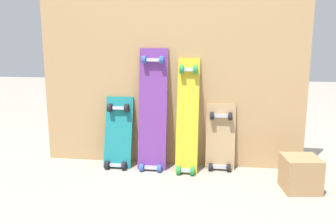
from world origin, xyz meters
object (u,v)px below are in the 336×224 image
(skateboard_purple, at_px, (153,114))
(skateboard_teal, at_px, (118,136))
(wooden_crate, at_px, (300,174))
(skateboard_natural, at_px, (220,141))
(skateboard_yellow, at_px, (187,120))

(skateboard_purple, bearing_deg, skateboard_teal, -179.05)
(skateboard_purple, height_order, wooden_crate, skateboard_purple)
(skateboard_purple, distance_m, skateboard_natural, 0.55)
(skateboard_yellow, relative_size, wooden_crate, 4.00)
(skateboard_purple, distance_m, wooden_crate, 1.11)
(skateboard_purple, xyz_separation_m, skateboard_natural, (0.51, 0.04, -0.20))
(skateboard_purple, distance_m, skateboard_yellow, 0.27)
(wooden_crate, bearing_deg, skateboard_teal, 167.63)
(skateboard_purple, height_order, skateboard_natural, skateboard_purple)
(skateboard_natural, distance_m, wooden_crate, 0.62)
(skateboard_teal, distance_m, skateboard_purple, 0.33)
(skateboard_teal, bearing_deg, skateboard_yellow, -1.60)
(skateboard_yellow, relative_size, skateboard_natural, 1.60)
(skateboard_natural, bearing_deg, skateboard_teal, -176.72)
(skateboard_purple, bearing_deg, skateboard_natural, 4.52)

